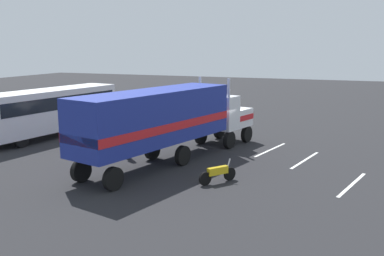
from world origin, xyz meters
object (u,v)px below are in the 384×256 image
semi_truck (168,118)px  motorcycle (218,173)px  person_bystander (128,144)px  parked_bus (52,108)px

semi_truck → motorcycle: 5.10m
person_bystander → parked_bus: 9.30m
motorcycle → parked_bus: bearing=67.2°
person_bystander → motorcycle: person_bystander is taller
person_bystander → parked_bus: size_ratio=0.14×
parked_bus → motorcycle: (-6.19, -14.69, -1.58)m
semi_truck → person_bystander: size_ratio=8.79×
motorcycle → person_bystander: bearing=69.0°
parked_bus → motorcycle: size_ratio=6.36×
semi_truck → parked_bus: (3.52, 10.86, -0.46)m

